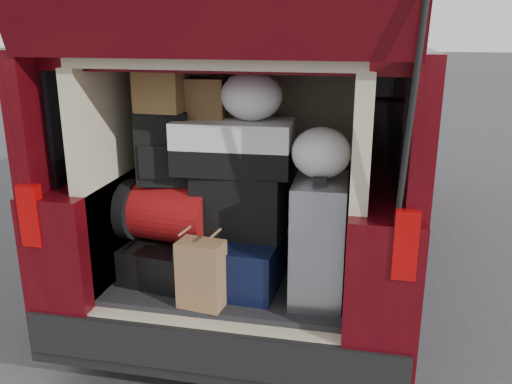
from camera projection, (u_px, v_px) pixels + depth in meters
ground at (228, 379)px, 3.01m from camera, size 80.00×80.00×0.00m
minivan at (284, 148)px, 4.47m from camera, size 1.90×5.35×2.77m
load_floor at (239, 311)px, 3.18m from camera, size 1.24×1.05×0.55m
black_hardshell at (169, 257)px, 3.01m from camera, size 0.43×0.55×0.20m
navy_hardshell at (238, 255)px, 2.95m from camera, size 0.53×0.63×0.26m
silver_roller at (319, 239)px, 2.70m from camera, size 0.27×0.42×0.62m
kraft_bag at (201, 274)px, 2.64m from camera, size 0.24×0.17×0.34m
red_duffel at (169, 212)px, 2.95m from camera, size 0.53×0.39×0.32m
black_soft_case at (240, 203)px, 2.86m from camera, size 0.48×0.30×0.34m
backpack at (163, 148)px, 2.85m from camera, size 0.30×0.21×0.39m
twotone_duffel at (234, 146)px, 2.79m from camera, size 0.61×0.33×0.27m
grocery_sack_lower at (161, 90)px, 2.75m from camera, size 0.25×0.21×0.22m
grocery_sack_upper at (206, 98)px, 2.81m from camera, size 0.21×0.18×0.20m
plastic_bag_center at (252, 96)px, 2.71m from camera, size 0.36×0.34×0.25m
plastic_bag_right at (321, 153)px, 2.60m from camera, size 0.32×0.30×0.25m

